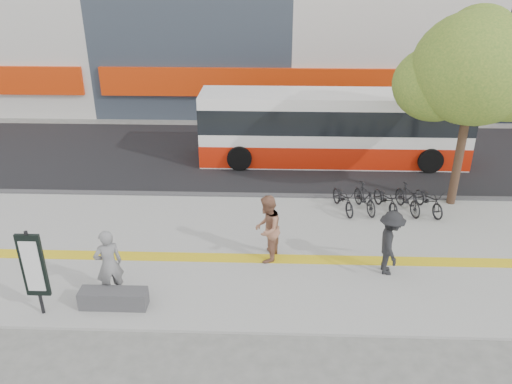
{
  "coord_description": "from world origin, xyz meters",
  "views": [
    {
      "loc": [
        1.13,
        -10.78,
        7.7
      ],
      "look_at": [
        0.68,
        2.0,
        1.65
      ],
      "focal_mm": 35.26,
      "sensor_mm": 36.0,
      "label": 1
    }
  ],
  "objects_px": {
    "pedestrian_tan": "(267,229)",
    "street_tree": "(473,70)",
    "signboard": "(33,267)",
    "pedestrian_dark": "(390,243)",
    "bench": "(114,298)",
    "bus": "(333,130)",
    "seated_woman": "(109,264)"
  },
  "relations": [
    {
      "from": "seated_woman",
      "to": "pedestrian_tan",
      "type": "distance_m",
      "value": 4.17
    },
    {
      "from": "bus",
      "to": "pedestrian_dark",
      "type": "height_order",
      "value": "bus"
    },
    {
      "from": "pedestrian_dark",
      "to": "pedestrian_tan",
      "type": "bearing_deg",
      "value": 83.32
    },
    {
      "from": "street_tree",
      "to": "seated_woman",
      "type": "bearing_deg",
      "value": -150.48
    },
    {
      "from": "pedestrian_tan",
      "to": "signboard",
      "type": "bearing_deg",
      "value": -51.89
    },
    {
      "from": "bench",
      "to": "signboard",
      "type": "relative_size",
      "value": 0.73
    },
    {
      "from": "seated_woman",
      "to": "street_tree",
      "type": "bearing_deg",
      "value": 178.08
    },
    {
      "from": "street_tree",
      "to": "bench",
      "type": "bearing_deg",
      "value": -148.38
    },
    {
      "from": "street_tree",
      "to": "bus",
      "type": "xyz_separation_m",
      "value": [
        -3.66,
        3.68,
        -3.14
      ]
    },
    {
      "from": "signboard",
      "to": "bench",
      "type": "bearing_deg",
      "value": 10.81
    },
    {
      "from": "seated_woman",
      "to": "pedestrian_dark",
      "type": "distance_m",
      "value": 7.07
    },
    {
      "from": "pedestrian_tan",
      "to": "street_tree",
      "type": "bearing_deg",
      "value": 134.28
    },
    {
      "from": "pedestrian_tan",
      "to": "pedestrian_dark",
      "type": "distance_m",
      "value": 3.23
    },
    {
      "from": "signboard",
      "to": "pedestrian_tan",
      "type": "height_order",
      "value": "signboard"
    },
    {
      "from": "pedestrian_dark",
      "to": "bench",
      "type": "bearing_deg",
      "value": 106.36
    },
    {
      "from": "seated_woman",
      "to": "pedestrian_dark",
      "type": "height_order",
      "value": "seated_woman"
    },
    {
      "from": "bench",
      "to": "seated_woman",
      "type": "bearing_deg",
      "value": 110.45
    },
    {
      "from": "bench",
      "to": "pedestrian_dark",
      "type": "bearing_deg",
      "value": 13.89
    },
    {
      "from": "pedestrian_dark",
      "to": "seated_woman",
      "type": "bearing_deg",
      "value": 102.92
    },
    {
      "from": "seated_woman",
      "to": "pedestrian_dark",
      "type": "xyz_separation_m",
      "value": [
        6.95,
        1.28,
        -0.03
      ]
    },
    {
      "from": "signboard",
      "to": "street_tree",
      "type": "distance_m",
      "value": 13.4
    },
    {
      "from": "bench",
      "to": "bus",
      "type": "bearing_deg",
      "value": 57.75
    },
    {
      "from": "pedestrian_dark",
      "to": "signboard",
      "type": "bearing_deg",
      "value": 105.77
    },
    {
      "from": "signboard",
      "to": "seated_woman",
      "type": "height_order",
      "value": "signboard"
    },
    {
      "from": "bench",
      "to": "seated_woman",
      "type": "distance_m",
      "value": 0.81
    },
    {
      "from": "street_tree",
      "to": "bus",
      "type": "relative_size",
      "value": 0.6
    },
    {
      "from": "signboard",
      "to": "seated_woman",
      "type": "xyz_separation_m",
      "value": [
        1.45,
        0.71,
        -0.37
      ]
    },
    {
      "from": "pedestrian_dark",
      "to": "street_tree",
      "type": "bearing_deg",
      "value": -31.97
    },
    {
      "from": "bench",
      "to": "street_tree",
      "type": "relative_size",
      "value": 0.25
    },
    {
      "from": "signboard",
      "to": "street_tree",
      "type": "xyz_separation_m",
      "value": [
        11.38,
        6.33,
        3.15
      ]
    },
    {
      "from": "bench",
      "to": "pedestrian_dark",
      "type": "relative_size",
      "value": 0.9
    },
    {
      "from": "bench",
      "to": "bus",
      "type": "height_order",
      "value": "bus"
    }
  ]
}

